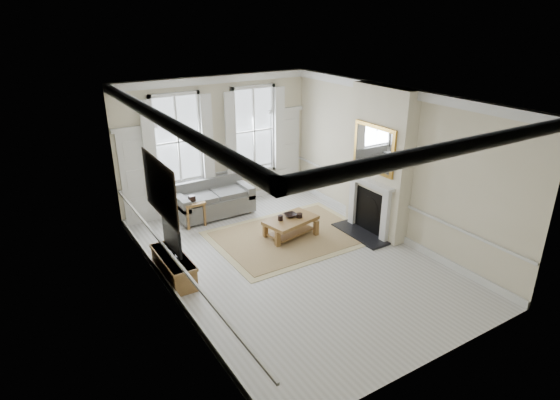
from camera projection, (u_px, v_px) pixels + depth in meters
floor at (293, 261)px, 9.78m from camera, size 7.20×7.20×0.00m
ceiling at (295, 97)px, 8.49m from camera, size 7.20×7.20×0.00m
back_wall at (217, 143)px, 11.97m from camera, size 5.20×0.00×5.20m
left_wall at (165, 213)px, 7.87m from camera, size 0.00×7.20×7.20m
right_wall at (392, 163)px, 10.40m from camera, size 0.00×7.20×7.20m
window_left at (178, 142)px, 11.34m from camera, size 1.26×0.20×2.20m
window_right at (254, 131)px, 12.36m from camera, size 1.26×0.20×2.20m
door_left at (140, 178)px, 11.14m from camera, size 0.90×0.08×2.30m
door_right at (285, 152)px, 13.14m from camera, size 0.90×0.08×2.30m
painting at (160, 188)px, 7.99m from camera, size 0.05×1.66×1.06m
chimney_breast at (379, 162)px, 10.47m from camera, size 0.35×1.70×3.38m
hearth at (360, 234)px, 10.90m from camera, size 0.55×1.50×0.05m
fireplace at (369, 204)px, 10.73m from camera, size 0.21×1.45×1.33m
mirror at (373, 149)px, 10.23m from camera, size 0.06×1.26×1.06m
sofa at (213, 201)px, 11.88m from camera, size 1.93×0.94×0.88m
side_table at (192, 205)px, 11.25m from camera, size 0.52×0.52×0.61m
rug at (291, 236)px, 10.83m from camera, size 3.50×2.60×0.02m
coffee_table at (291, 222)px, 10.70m from camera, size 1.33×0.94×0.45m
ceramic_pot_a at (280, 218)px, 10.56m from camera, size 0.12×0.12×0.12m
ceramic_pot_b at (299, 215)px, 10.70m from camera, size 0.14×0.14×0.10m
bowl at (290, 215)px, 10.75m from camera, size 0.32×0.32×0.07m
tv_stand at (174, 267)px, 9.07m from camera, size 0.44×1.37×0.49m
tv at (172, 237)px, 8.84m from camera, size 0.08×0.90×0.68m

